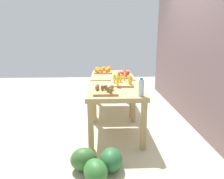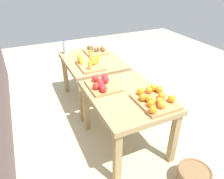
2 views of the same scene
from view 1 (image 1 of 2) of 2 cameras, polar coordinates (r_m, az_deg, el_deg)
ground_plane at (r=3.77m, az=0.38°, el=-8.29°), size 8.00×8.00×0.00m
back_wall at (r=3.79m, az=21.92°, el=14.09°), size 4.40×0.12×3.00m
display_table_left at (r=4.12m, az=0.01°, el=2.71°), size 1.04×0.80×0.72m
display_table_right at (r=3.04m, az=0.92°, el=-1.59°), size 1.04×0.80×0.72m
orange_bin at (r=4.35m, az=-2.46°, el=5.29°), size 0.45×0.37×0.11m
apple_bin at (r=3.85m, az=2.99°, el=4.06°), size 0.41×0.34×0.11m
banana_crate at (r=3.24m, az=2.72°, el=2.11°), size 0.44×0.32×0.17m
kiwi_bin at (r=2.76m, az=-1.81°, el=-0.30°), size 0.36×0.32×0.10m
water_bottle at (r=2.62m, az=8.05°, el=0.50°), size 0.07×0.07×0.23m
watermelon_pile at (r=2.39m, az=-4.17°, el=-19.55°), size 0.55×0.60×0.25m
wicker_basket at (r=5.03m, az=-4.38°, el=-1.17°), size 0.33×0.33×0.20m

